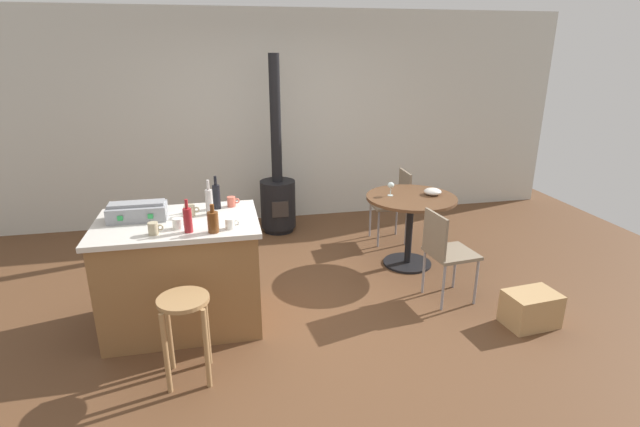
# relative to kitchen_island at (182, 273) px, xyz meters

# --- Properties ---
(ground_plane) EXTENTS (8.80, 8.80, 0.00)m
(ground_plane) POSITION_rel_kitchen_island_xyz_m (1.06, 0.11, -0.46)
(ground_plane) COLOR brown
(back_wall) EXTENTS (8.00, 0.10, 2.70)m
(back_wall) POSITION_rel_kitchen_island_xyz_m (1.06, 2.58, 0.89)
(back_wall) COLOR beige
(back_wall) RESTS_ON ground_plane
(kitchen_island) EXTENTS (1.28, 0.87, 0.92)m
(kitchen_island) POSITION_rel_kitchen_island_xyz_m (0.00, 0.00, 0.00)
(kitchen_island) COLOR olive
(kitchen_island) RESTS_ON ground_plane
(wooden_stool) EXTENTS (0.35, 0.35, 0.63)m
(wooden_stool) POSITION_rel_kitchen_island_xyz_m (0.06, -0.76, 0.01)
(wooden_stool) COLOR #A37A4C
(wooden_stool) RESTS_ON ground_plane
(dining_table) EXTENTS (0.94, 0.94, 0.77)m
(dining_table) POSITION_rel_kitchen_island_xyz_m (2.29, 0.70, 0.12)
(dining_table) COLOR black
(dining_table) RESTS_ON ground_plane
(folding_chair_near) EXTENTS (0.41, 0.41, 0.86)m
(folding_chair_near) POSITION_rel_kitchen_island_xyz_m (2.37, 1.39, 0.04)
(folding_chair_near) COLOR #7F705B
(folding_chair_near) RESTS_ON ground_plane
(folding_chair_far) EXTENTS (0.44, 0.44, 0.86)m
(folding_chair_far) POSITION_rel_kitchen_island_xyz_m (2.30, -0.09, 0.04)
(folding_chair_far) COLOR #7F705B
(folding_chair_far) RESTS_ON ground_plane
(wood_stove) EXTENTS (0.44, 0.45, 2.17)m
(wood_stove) POSITION_rel_kitchen_island_xyz_m (1.05, 2.00, 0.06)
(wood_stove) COLOR black
(wood_stove) RESTS_ON ground_plane
(toolbox) EXTENTS (0.45, 0.24, 0.14)m
(toolbox) POSITION_rel_kitchen_island_xyz_m (-0.30, 0.09, 0.53)
(toolbox) COLOR gray
(toolbox) RESTS_ON kitchen_island
(bottle_0) EXTENTS (0.06, 0.06, 0.29)m
(bottle_0) POSITION_rel_kitchen_island_xyz_m (0.26, 0.10, 0.57)
(bottle_0) COLOR #B7B2AD
(bottle_0) RESTS_ON kitchen_island
(bottle_1) EXTENTS (0.06, 0.06, 0.25)m
(bottle_1) POSITION_rel_kitchen_island_xyz_m (0.11, -0.28, 0.56)
(bottle_1) COLOR maroon
(bottle_1) RESTS_ON kitchen_island
(bottle_2) EXTENTS (0.06, 0.06, 0.29)m
(bottle_2) POSITION_rel_kitchen_island_xyz_m (0.32, 0.25, 0.57)
(bottle_2) COLOR black
(bottle_2) RESTS_ON kitchen_island
(bottle_3) EXTENTS (0.08, 0.08, 0.22)m
(bottle_3) POSITION_rel_kitchen_island_xyz_m (0.29, -0.32, 0.54)
(bottle_3) COLOR #603314
(bottle_3) RESTS_ON kitchen_island
(cup_0) EXTENTS (0.13, 0.09, 0.09)m
(cup_0) POSITION_rel_kitchen_island_xyz_m (0.10, 0.09, 0.50)
(cup_0) COLOR tan
(cup_0) RESTS_ON kitchen_island
(cup_1) EXTENTS (0.12, 0.08, 0.08)m
(cup_1) POSITION_rel_kitchen_island_xyz_m (0.03, -0.18, 0.50)
(cup_1) COLOR white
(cup_1) RESTS_ON kitchen_island
(cup_2) EXTENTS (0.11, 0.07, 0.08)m
(cup_2) POSITION_rel_kitchen_island_xyz_m (0.41, -0.27, 0.50)
(cup_2) COLOR white
(cup_2) RESTS_ON kitchen_island
(cup_3) EXTENTS (0.11, 0.08, 0.09)m
(cup_3) POSITION_rel_kitchen_island_xyz_m (-0.14, -0.27, 0.50)
(cup_3) COLOR tan
(cup_3) RESTS_ON kitchen_island
(cup_4) EXTENTS (0.11, 0.07, 0.09)m
(cup_4) POSITION_rel_kitchen_island_xyz_m (0.45, 0.28, 0.50)
(cup_4) COLOR #DB6651
(cup_4) RESTS_ON kitchen_island
(wine_glass) EXTENTS (0.07, 0.07, 0.14)m
(wine_glass) POSITION_rel_kitchen_island_xyz_m (2.08, 0.78, 0.41)
(wine_glass) COLOR silver
(wine_glass) RESTS_ON dining_table
(serving_bowl) EXTENTS (0.18, 0.18, 0.07)m
(serving_bowl) POSITION_rel_kitchen_island_xyz_m (2.53, 0.71, 0.34)
(serving_bowl) COLOR white
(serving_bowl) RESTS_ON dining_table
(cardboard_box) EXTENTS (0.46, 0.33, 0.29)m
(cardboard_box) POSITION_rel_kitchen_island_xyz_m (2.84, -0.65, -0.32)
(cardboard_box) COLOR tan
(cardboard_box) RESTS_ON ground_plane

